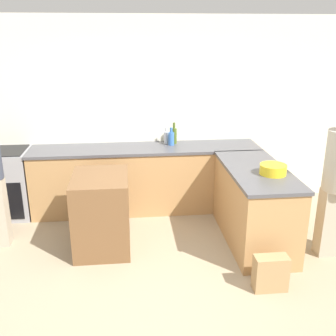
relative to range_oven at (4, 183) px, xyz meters
name	(u,v)px	position (x,y,z in m)	size (l,w,h in m)	color
ground_plane	(157,288)	(1.98, -1.94, -0.47)	(14.00, 14.00, 0.00)	tan
wall_back	(144,113)	(1.98, 0.34, 0.88)	(8.00, 0.06, 2.70)	silver
counter_back	(146,178)	(1.98, 0.00, 0.00)	(3.21, 0.64, 0.94)	tan
counter_peninsula	(254,205)	(3.24, -1.06, 0.00)	(0.69, 1.55, 0.94)	tan
range_oven	(4,183)	(0.00, 0.00, 0.00)	(0.74, 0.62, 0.95)	#99999E
island_table	(102,212)	(1.40, -1.04, -0.02)	(0.64, 0.81, 0.90)	brown
mixing_bowl	(273,169)	(3.35, -1.26, 0.52)	(0.30, 0.30, 0.11)	yellow
olive_oil_bottle	(174,135)	(2.40, 0.16, 0.59)	(0.08, 0.08, 0.31)	#475B1E
vinegar_bottle_clear	(166,137)	(2.29, 0.17, 0.56)	(0.07, 0.07, 0.24)	silver
water_bottle_blue	(171,138)	(2.35, 0.08, 0.57)	(0.08, 0.08, 0.26)	#386BB7
paper_bag	(270,273)	(3.10, -2.07, -0.29)	(0.34, 0.16, 0.37)	#A88456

